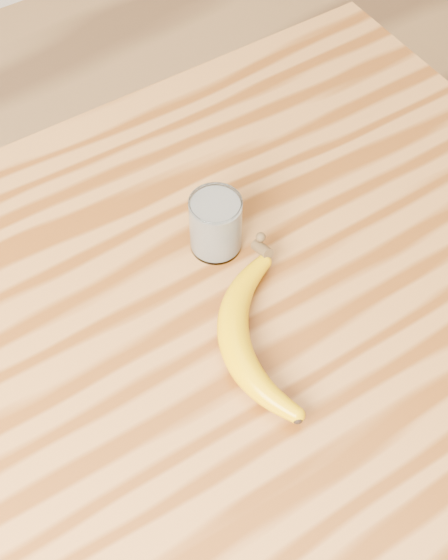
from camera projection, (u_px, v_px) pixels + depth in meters
room at (134, 16)px, 0.59m from camera, size 4.04×4.04×2.70m
table at (174, 377)px, 1.07m from camera, size 1.20×0.80×0.90m
smoothie_glass at (216, 224)px, 1.00m from camera, size 0.07×0.07×0.09m
banana at (233, 339)px, 0.93m from camera, size 0.24×0.34×0.04m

